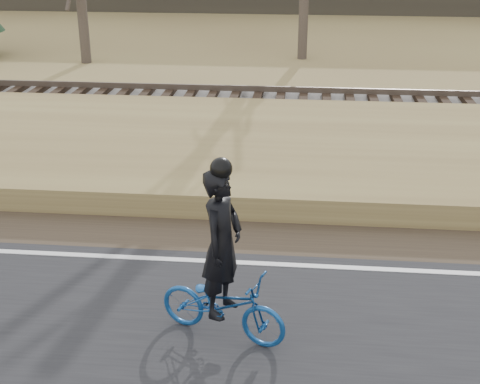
{
  "coord_description": "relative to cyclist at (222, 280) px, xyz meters",
  "views": [
    {
      "loc": [
        4.21,
        -8.7,
        4.95
      ],
      "look_at": [
        3.31,
        0.5,
        1.1
      ],
      "focal_mm": 50.0,
      "sensor_mm": 36.0,
      "label": 1
    }
  ],
  "objects": [
    {
      "name": "embankment",
      "position": [
        -3.31,
        5.89,
        -0.63
      ],
      "size": [
        120.0,
        5.0,
        0.44
      ],
      "primitive_type": "cube",
      "color": "#98884D",
      "rests_on": "ground"
    },
    {
      "name": "edge_line",
      "position": [
        -3.31,
        1.89,
        -0.79
      ],
      "size": [
        120.0,
        0.12,
        0.01
      ],
      "primitive_type": "cube",
      "color": "silver",
      "rests_on": "road"
    },
    {
      "name": "ballast",
      "position": [
        -3.31,
        9.69,
        -0.63
      ],
      "size": [
        120.0,
        3.0,
        0.45
      ],
      "primitive_type": "cube",
      "color": "slate",
      "rests_on": "ground"
    },
    {
      "name": "shoulder",
      "position": [
        -3.31,
        2.89,
        -0.83
      ],
      "size": [
        120.0,
        1.6,
        0.04
      ],
      "primitive_type": "cube",
      "color": "#473A2B",
      "rests_on": "ground"
    },
    {
      "name": "ground",
      "position": [
        -3.31,
        1.69,
        -0.85
      ],
      "size": [
        120.0,
        120.0,
        0.0
      ],
      "primitive_type": "plane",
      "color": "#98884D",
      "rests_on": "ground"
    },
    {
      "name": "railroad",
      "position": [
        -3.31,
        9.69,
        -0.32
      ],
      "size": [
        120.0,
        2.4,
        0.29
      ],
      "color": "black",
      "rests_on": "ballast"
    },
    {
      "name": "cyclist",
      "position": [
        0.0,
        0.0,
        0.0
      ],
      "size": [
        1.77,
        1.1,
        2.36
      ],
      "rotation": [
        0.0,
        0.0,
        1.24
      ],
      "color": "navy",
      "rests_on": "road"
    }
  ]
}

